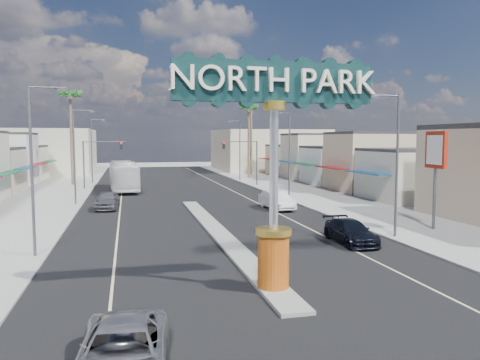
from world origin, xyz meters
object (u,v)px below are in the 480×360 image
streetlight_r_near (395,158)px  suv_left (122,354)px  gateway_sign (274,147)px  traffic_signal_right (244,154)px  palm_left_far (70,99)px  traffic_signal_left (99,155)px  car_parked_right (277,200)px  streetlight_r_far (239,147)px  bank_pylon_sign (436,155)px  car_parked_left (107,200)px  streetlight_r_mid (288,150)px  palm_right_far (251,103)px  palm_right_mid (249,111)px  streetlight_l_mid (76,152)px  city_bus (123,176)px  streetlight_l_near (35,162)px  suv_right (351,232)px  streetlight_l_far (93,147)px

streetlight_r_near → suv_left: streetlight_r_near is taller
gateway_sign → traffic_signal_right: size_ratio=1.53×
palm_left_far → suv_left: bearing=-82.6°
traffic_signal_left → car_parked_right: size_ratio=1.22×
streetlight_r_far → bank_pylon_sign: (4.06, -40.44, 0.08)m
car_parked_left → bank_pylon_sign: bearing=-30.4°
streetlight_r_mid → palm_right_far: 33.14m
traffic_signal_left → traffic_signal_right: 18.37m
streetlight_r_far → palm_right_far: (4.57, 10.00, 7.32)m
streetlight_r_mid → palm_right_mid: 26.71m
suv_left → streetlight_l_mid: bearing=102.5°
traffic_signal_left → city_bus: traffic_signal_left is taller
traffic_signal_right → palm_right_far: 20.59m
palm_right_far → suv_left: palm_right_far is taller
car_parked_right → streetlight_l_near: bearing=-147.9°
palm_left_far → bank_pylon_sign: bearing=-54.4°
suv_right → palm_right_far: bearing=82.2°
bank_pylon_sign → streetlight_r_mid: bearing=103.6°
car_parked_right → streetlight_r_mid: bearing=58.3°
streetlight_r_mid → streetlight_l_far: bearing=133.5°
palm_right_mid → suv_right: palm_right_mid is taller
suv_right → city_bus: city_bus is taller
streetlight_l_far → streetlight_r_far: size_ratio=1.00×
car_parked_right → suv_left: bearing=-120.7°
city_bus → suv_right: bearing=-71.2°
streetlight_l_mid → car_parked_left: bearing=-46.8°
streetlight_l_near → car_parked_left: bearing=80.5°
traffic_signal_right → palm_right_mid: (3.82, 12.01, 6.33)m
streetlight_l_mid → streetlight_r_far: (20.87, 22.00, 0.00)m
streetlight_r_far → palm_right_mid: size_ratio=0.74×
palm_right_mid → city_bus: bearing=-145.0°
palm_right_far → suv_left: size_ratio=2.73×
traffic_signal_right → streetlight_l_far: 21.20m
suv_right → streetlight_l_far: bearing=113.1°
gateway_sign → streetlight_r_near: bearing=37.6°
traffic_signal_left → suv_left: size_ratio=1.16×
city_bus → streetlight_r_near: bearing=-66.1°
streetlight_r_near → streetlight_r_far: (0.00, 42.00, 0.00)m
palm_right_mid → streetlight_l_mid: bearing=-132.0°
traffic_signal_right → traffic_signal_left: bearing=180.0°
streetlight_l_near → palm_right_far: 58.35m
suv_left → city_bus: bearing=95.5°
streetlight_r_near → car_parked_left: bearing=136.7°
streetlight_r_mid → streetlight_r_far: same height
streetlight_l_near → car_parked_right: size_ratio=1.83×
traffic_signal_left → car_parked_left: size_ratio=1.27×
palm_right_mid → bank_pylon_sign: bearing=-88.1°
gateway_sign → streetlight_r_far: (10.43, 50.02, -0.86)m
car_parked_right → car_parked_left: bearing=160.9°
streetlight_r_near → car_parked_right: 14.37m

